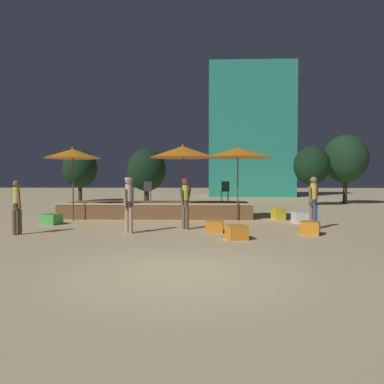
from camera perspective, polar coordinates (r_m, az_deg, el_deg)
ground_plane at (r=7.09m, az=-1.69°, el=-12.09°), size 120.00×120.00×0.00m
wooden_deck at (r=17.26m, az=-5.17°, el=-2.64°), size 8.30×3.19×0.70m
patio_umbrella_0 at (r=15.52m, az=-1.41°, el=6.12°), size 2.78×2.78×3.15m
patio_umbrella_1 at (r=16.04m, az=-17.74°, el=5.58°), size 2.26×2.26×3.01m
patio_umbrella_2 at (r=15.51m, az=7.01°, el=5.98°), size 2.76×2.76×3.08m
cube_seat_0 at (r=15.11m, az=16.38°, el=-3.76°), size 0.72×0.72×0.43m
cube_seat_1 at (r=12.12m, az=17.57°, el=-5.26°), size 0.71×0.71×0.41m
cube_seat_2 at (r=12.09m, az=3.47°, el=-5.24°), size 0.60×0.60×0.38m
cube_seat_3 at (r=15.96m, az=13.02°, el=-3.29°), size 0.57×0.57×0.50m
cube_seat_4 at (r=15.08m, az=-20.60°, el=-3.90°), size 0.73×0.73×0.39m
cube_seat_5 at (r=10.74m, az=6.80°, el=-6.13°), size 0.66×0.66×0.41m
person_0 at (r=13.40m, az=18.01°, el=-1.20°), size 0.45×0.38×1.79m
person_1 at (r=11.93m, az=-9.62°, el=-1.43°), size 0.31×0.42×1.77m
person_2 at (r=12.67m, az=-25.15°, el=-1.87°), size 0.45×0.38×1.68m
person_3 at (r=12.70m, az=-1.02°, el=-1.35°), size 0.41×0.45×1.72m
bistro_chair_0 at (r=17.04m, az=5.08°, el=0.43°), size 0.40×0.40×0.90m
bistro_chair_1 at (r=17.42m, az=-6.78°, el=0.46°), size 0.41×0.42×0.90m
frisbee_disc at (r=10.83m, az=7.60°, el=-7.05°), size 0.27×0.27×0.03m
background_tree_0 at (r=25.03m, az=17.79°, el=3.82°), size 2.27×2.27×3.79m
background_tree_1 at (r=24.12m, az=-6.92°, el=3.36°), size 2.47×2.47×3.63m
background_tree_2 at (r=29.35m, az=-16.70°, el=3.41°), size 2.57×2.57×3.87m
background_tree_3 at (r=27.33m, az=22.35°, el=4.67°), size 2.94×2.94×4.66m
distant_building at (r=36.62m, az=8.91°, el=9.13°), size 7.97×3.83×12.45m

